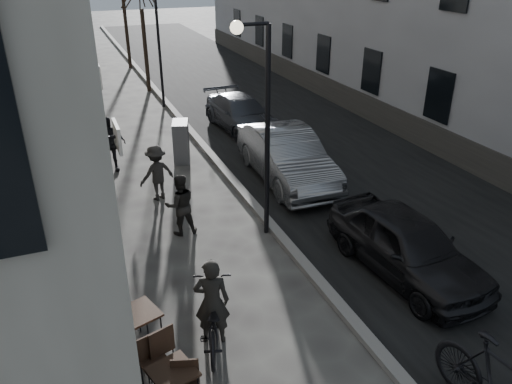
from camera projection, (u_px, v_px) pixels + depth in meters
road at (260, 109)px, 22.13m from camera, size 7.30×60.00×0.00m
kerb at (179, 117)px, 20.90m from camera, size 0.25×60.00×0.12m
streetlamp_near at (260, 110)px, 11.05m from camera, size 0.90×0.28×5.09m
streetlamp_far at (154, 34)px, 21.09m from camera, size 0.90×0.28×5.09m
bistro_set_c at (139, 327)px, 8.62m from camera, size 0.94×1.68×0.96m
utility_cabinet at (181, 142)px, 16.46m from camera, size 0.73×1.00×1.35m
bicycle at (213, 317)px, 8.82m from camera, size 1.28×2.11×1.05m
cyclist_rider at (212, 301)px, 8.67m from camera, size 0.72×0.58×1.71m
pedestrian_near at (180, 205)px, 12.12m from camera, size 0.77×0.61×1.57m
pedestrian_mid at (157, 173)px, 13.84m from camera, size 1.16×0.87×1.59m
pedestrian_far at (109, 144)px, 15.61m from camera, size 1.07×0.50×1.78m
car_near at (406, 245)px, 10.63m from camera, size 1.96×4.20×1.39m
car_mid at (287, 156)px, 14.98m from camera, size 1.84×4.83×1.57m
car_far at (241, 113)px, 19.43m from camera, size 2.11×4.50×1.27m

